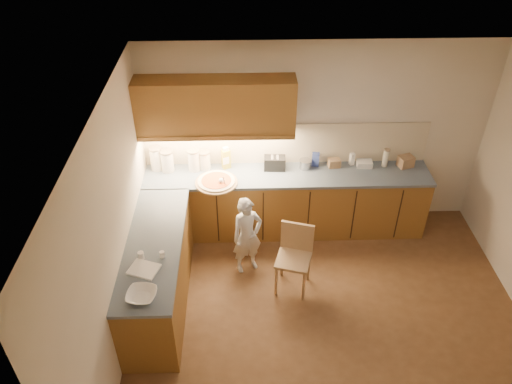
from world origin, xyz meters
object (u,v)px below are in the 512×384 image
child (247,236)px  oil_jug (226,158)px  pizza_on_board (217,182)px  wooden_chair (295,253)px  toaster (275,163)px

child → oil_jug: oil_jug is taller
pizza_on_board → child: size_ratio=0.50×
wooden_chair → oil_jug: bearing=140.0°
pizza_on_board → wooden_chair: 1.36m
toaster → child: bearing=-110.1°
pizza_on_board → toaster: 0.83m
pizza_on_board → toaster: bearing=22.5°
pizza_on_board → wooden_chair: bearing=-42.9°
child → wooden_chair: (0.56, -0.29, -0.03)m
pizza_on_board → oil_jug: oil_jug is taller
child → toaster: (0.38, 0.90, 0.47)m
oil_jug → toaster: bearing=-4.2°
toaster → wooden_chair: bearing=-78.6°
pizza_on_board → toaster: pizza_on_board is taller
oil_jug → toaster: oil_jug is taller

